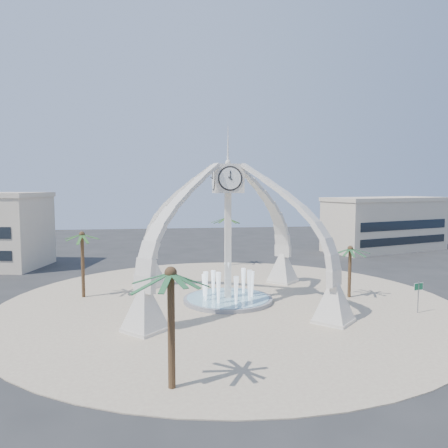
{
  "coord_description": "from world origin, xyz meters",
  "views": [
    {
      "loc": [
        -5.77,
        -38.04,
        10.4
      ],
      "look_at": [
        -0.06,
        2.0,
        6.88
      ],
      "focal_mm": 35.0,
      "sensor_mm": 36.0,
      "label": 1
    }
  ],
  "objects": [
    {
      "name": "palm_east",
      "position": [
        11.46,
        -0.07,
        4.57
      ],
      "size": [
        3.94,
        3.94,
        5.26
      ],
      "rotation": [
        0.0,
        0.0,
        -0.23
      ],
      "color": "brown",
      "rests_on": "ground"
    },
    {
      "name": "fountain",
      "position": [
        0.0,
        0.0,
        0.29
      ],
      "size": [
        8.0,
        8.0,
        3.62
      ],
      "color": "gray",
      "rests_on": "ground"
    },
    {
      "name": "palm_west",
      "position": [
        -13.13,
        3.48,
        5.84
      ],
      "size": [
        4.39,
        4.39,
        6.59
      ],
      "rotation": [
        0.0,
        0.0,
        0.37
      ],
      "color": "brown",
      "rests_on": "ground"
    },
    {
      "name": "building_ne",
      "position": [
        30.0,
        28.0,
        4.31
      ],
      "size": [
        21.87,
        14.17,
        8.6
      ],
      "rotation": [
        0.0,
        0.0,
        0.31
      ],
      "color": "beige",
      "rests_on": "ground"
    },
    {
      "name": "ground",
      "position": [
        0.0,
        0.0,
        0.0
      ],
      "size": [
        140.0,
        140.0,
        0.0
      ],
      "primitive_type": "plane",
      "color": "#282828",
      "rests_on": "ground"
    },
    {
      "name": "palm_north",
      "position": [
        2.51,
        17.82,
        6.19
      ],
      "size": [
        5.13,
        5.13,
        7.03
      ],
      "rotation": [
        0.0,
        0.0,
        0.39
      ],
      "color": "brown",
      "rests_on": "ground"
    },
    {
      "name": "street_sign",
      "position": [
        14.85,
        -5.71,
        1.92
      ],
      "size": [
        0.95,
        0.29,
        2.68
      ],
      "rotation": [
        0.0,
        0.0,
        0.28
      ],
      "color": "slate",
      "rests_on": "ground"
    },
    {
      "name": "plaza",
      "position": [
        0.0,
        0.0,
        0.03
      ],
      "size": [
        40.0,
        40.0,
        0.06
      ],
      "primitive_type": "cylinder",
      "color": "#C5B693",
      "rests_on": "ground"
    },
    {
      "name": "clock_tower",
      "position": [
        -0.0,
        -0.0,
        6.49
      ],
      "size": [
        17.94,
        17.94,
        16.3
      ],
      "color": "silver",
      "rests_on": "ground"
    },
    {
      "name": "palm_south",
      "position": [
        -5.37,
        -16.26,
        5.95
      ],
      "size": [
        4.61,
        4.61,
        6.8
      ],
      "rotation": [
        0.0,
        0.0,
        0.16
      ],
      "color": "brown",
      "rests_on": "ground"
    }
  ]
}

